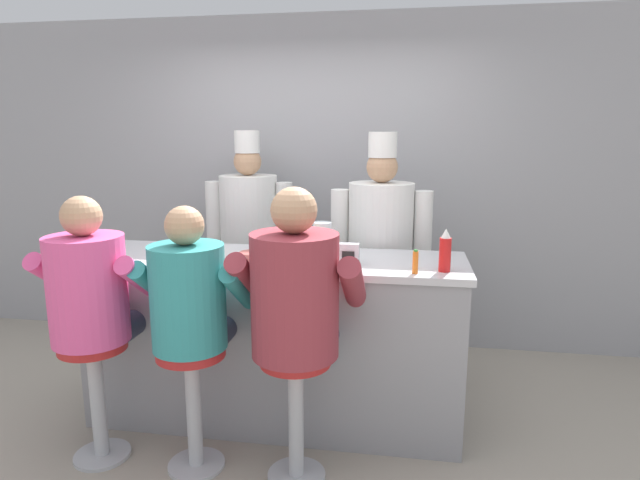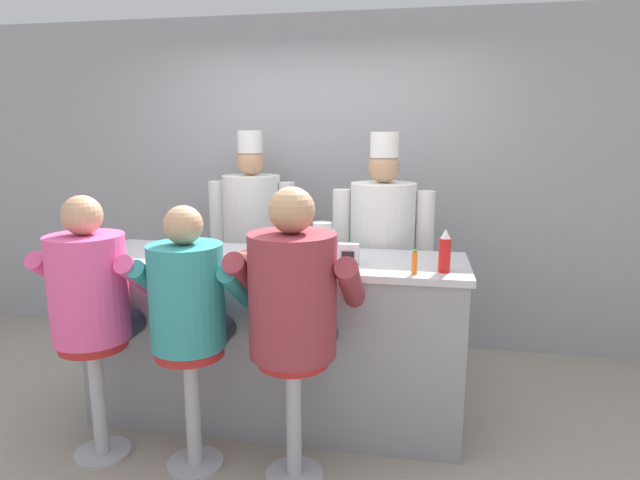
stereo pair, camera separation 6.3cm
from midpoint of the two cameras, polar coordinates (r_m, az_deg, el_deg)
The scene contains 17 objects.
ground_plane at distance 3.32m, azimuth -5.66°, elevation -20.91°, with size 20.00×20.00×0.00m, color #9E9384.
wall_back at distance 4.50m, azimuth 0.09°, elevation 6.00°, with size 10.00×0.06×2.70m.
diner_counter at distance 3.37m, azimuth -4.23°, elevation -10.41°, with size 2.28×0.67×1.04m.
ketchup_bottle_red at distance 2.92m, azimuth 13.76°, elevation -1.26°, with size 0.06×0.06×0.23m.
mustard_bottle_yellow at distance 2.99m, azimuth -2.59°, elevation -0.97°, with size 0.06×0.06×0.20m.
hot_sauce_bottle_orange at distance 2.85m, azimuth 10.67°, elevation -2.38°, with size 0.03×0.03×0.13m.
water_pitcher_clear at distance 3.13m, azimuth 0.83°, elevation -0.07°, with size 0.13×0.11×0.22m.
breakfast_plate at distance 3.22m, azimuth -12.11°, elevation -1.72°, with size 0.27×0.27×0.05m.
cereal_bowl at distance 3.11m, azimuth -6.56°, elevation -1.76°, with size 0.16×0.16×0.06m.
coffee_mug_tan at distance 3.29m, azimuth -4.89°, elevation -0.75°, with size 0.12×0.08×0.08m.
cup_stack_steel at distance 3.27m, azimuth -2.70°, elevation 1.88°, with size 0.10×0.10×0.38m.
napkin_dispenser_chrome at distance 3.02m, azimuth 3.66°, elevation -1.49°, with size 0.12×0.07×0.12m.
diner_seated_pink at distance 3.10m, azimuth -22.52°, elevation -5.50°, with size 0.61×0.60×1.46m.
diner_seated_teal at distance 2.85m, azimuth -13.08°, elevation -6.78°, with size 0.58×0.57×1.42m.
diner_seated_maroon at distance 2.67m, azimuth -2.08°, elevation -6.61°, with size 0.66×0.65×1.52m.
cook_in_whites_near at distance 4.26m, azimuth -6.80°, elevation 0.63°, with size 0.70×0.45×1.79m.
cook_in_whites_far at distance 3.73m, azimuth 7.12°, elevation -1.02°, with size 0.69×0.45×1.78m.
Camera 2 is at (0.84, -2.68, 1.77)m, focal length 30.00 mm.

